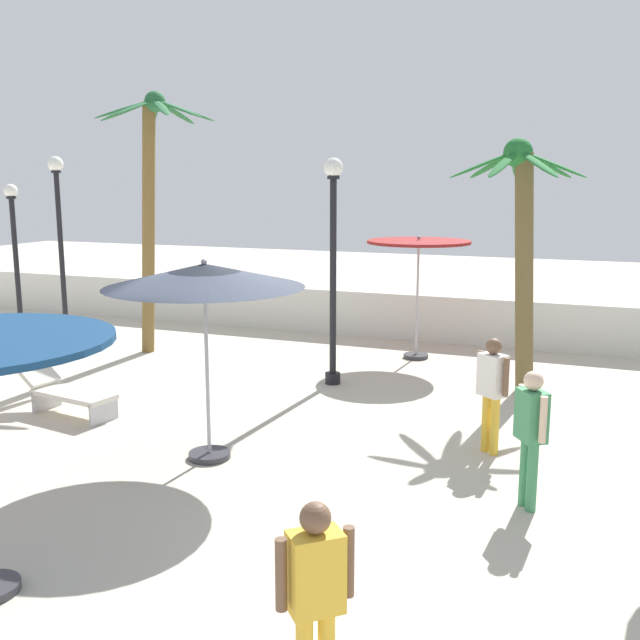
{
  "coord_description": "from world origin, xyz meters",
  "views": [
    {
      "loc": [
        4.32,
        -8.05,
        3.64
      ],
      "look_at": [
        0.0,
        2.89,
        1.4
      ],
      "focal_mm": 41.15,
      "sensor_mm": 36.0,
      "label": 1
    }
  ],
  "objects_px": {
    "lamp_post_3": "(16,253)",
    "patio_umbrella_3": "(204,278)",
    "guest_2": "(315,590)",
    "guest_0": "(492,384)",
    "lounge_chair_0": "(63,389)",
    "lamp_post_0": "(60,230)",
    "patio_umbrella_5": "(418,252)",
    "lamp_post_2": "(333,255)",
    "palm_tree_0": "(151,189)",
    "palm_tree_1": "(522,234)",
    "guest_1": "(531,427)"
  },
  "relations": [
    {
      "from": "patio_umbrella_5",
      "to": "lamp_post_2",
      "type": "height_order",
      "value": "lamp_post_2"
    },
    {
      "from": "guest_2",
      "to": "lounge_chair_0",
      "type": "bearing_deg",
      "value": 142.66
    },
    {
      "from": "patio_umbrella_5",
      "to": "lounge_chair_0",
      "type": "distance_m",
      "value": 7.35
    },
    {
      "from": "lamp_post_2",
      "to": "guest_1",
      "type": "distance_m",
      "value": 5.76
    },
    {
      "from": "guest_2",
      "to": "guest_0",
      "type": "bearing_deg",
      "value": 86.4
    },
    {
      "from": "patio_umbrella_3",
      "to": "guest_1",
      "type": "bearing_deg",
      "value": -0.16
    },
    {
      "from": "patio_umbrella_3",
      "to": "guest_1",
      "type": "relative_size",
      "value": 1.67
    },
    {
      "from": "patio_umbrella_3",
      "to": "patio_umbrella_5",
      "type": "relative_size",
      "value": 1.05
    },
    {
      "from": "lounge_chair_0",
      "to": "guest_2",
      "type": "relative_size",
      "value": 1.24
    },
    {
      "from": "patio_umbrella_3",
      "to": "guest_2",
      "type": "height_order",
      "value": "patio_umbrella_3"
    },
    {
      "from": "patio_umbrella_3",
      "to": "lamp_post_3",
      "type": "distance_m",
      "value": 9.63
    },
    {
      "from": "lamp_post_3",
      "to": "patio_umbrella_5",
      "type": "bearing_deg",
      "value": 8.12
    },
    {
      "from": "palm_tree_0",
      "to": "lamp_post_0",
      "type": "xyz_separation_m",
      "value": [
        -3.07,
        0.74,
        -0.96
      ]
    },
    {
      "from": "lamp_post_0",
      "to": "guest_2",
      "type": "distance_m",
      "value": 14.17
    },
    {
      "from": "lamp_post_2",
      "to": "guest_0",
      "type": "height_order",
      "value": "lamp_post_2"
    },
    {
      "from": "lounge_chair_0",
      "to": "guest_0",
      "type": "distance_m",
      "value": 6.62
    },
    {
      "from": "palm_tree_0",
      "to": "guest_0",
      "type": "height_order",
      "value": "palm_tree_0"
    },
    {
      "from": "lounge_chair_0",
      "to": "guest_0",
      "type": "height_order",
      "value": "guest_0"
    },
    {
      "from": "lounge_chair_0",
      "to": "guest_1",
      "type": "bearing_deg",
      "value": -6.59
    },
    {
      "from": "palm_tree_1",
      "to": "lamp_post_2",
      "type": "height_order",
      "value": "palm_tree_1"
    },
    {
      "from": "patio_umbrella_3",
      "to": "patio_umbrella_5",
      "type": "xyz_separation_m",
      "value": [
        1.17,
        6.51,
        -0.2
      ]
    },
    {
      "from": "guest_1",
      "to": "guest_2",
      "type": "height_order",
      "value": "guest_1"
    },
    {
      "from": "patio_umbrella_5",
      "to": "palm_tree_1",
      "type": "distance_m",
      "value": 2.83
    },
    {
      "from": "patio_umbrella_3",
      "to": "lounge_chair_0",
      "type": "distance_m",
      "value": 3.8
    },
    {
      "from": "lamp_post_2",
      "to": "guest_2",
      "type": "distance_m",
      "value": 8.56
    },
    {
      "from": "lounge_chair_0",
      "to": "guest_2",
      "type": "distance_m",
      "value": 7.83
    },
    {
      "from": "lounge_chair_0",
      "to": "guest_2",
      "type": "bearing_deg",
      "value": -37.34
    },
    {
      "from": "lounge_chair_0",
      "to": "lamp_post_2",
      "type": "bearing_deg",
      "value": 43.71
    },
    {
      "from": "lounge_chair_0",
      "to": "palm_tree_1",
      "type": "bearing_deg",
      "value": 31.67
    },
    {
      "from": "patio_umbrella_5",
      "to": "lamp_post_2",
      "type": "bearing_deg",
      "value": -110.45
    },
    {
      "from": "guest_1",
      "to": "lamp_post_3",
      "type": "bearing_deg",
      "value": 156.93
    },
    {
      "from": "lamp_post_3",
      "to": "guest_1",
      "type": "height_order",
      "value": "lamp_post_3"
    },
    {
      "from": "palm_tree_0",
      "to": "lamp_post_2",
      "type": "distance_m",
      "value": 4.61
    },
    {
      "from": "lamp_post_0",
      "to": "palm_tree_1",
      "type": "bearing_deg",
      "value": -4.67
    },
    {
      "from": "guest_1",
      "to": "palm_tree_1",
      "type": "bearing_deg",
      "value": 98.51
    },
    {
      "from": "guest_0",
      "to": "palm_tree_1",
      "type": "bearing_deg",
      "value": 91.09
    },
    {
      "from": "lamp_post_3",
      "to": "patio_umbrella_3",
      "type": "bearing_deg",
      "value": -32.64
    },
    {
      "from": "patio_umbrella_3",
      "to": "guest_1",
      "type": "xyz_separation_m",
      "value": [
        4.1,
        -0.01,
        -1.46
      ]
    },
    {
      "from": "patio_umbrella_5",
      "to": "palm_tree_1",
      "type": "height_order",
      "value": "palm_tree_1"
    },
    {
      "from": "lamp_post_0",
      "to": "guest_0",
      "type": "bearing_deg",
      "value": -21.16
    },
    {
      "from": "palm_tree_0",
      "to": "guest_1",
      "type": "height_order",
      "value": "palm_tree_0"
    },
    {
      "from": "lamp_post_2",
      "to": "guest_2",
      "type": "height_order",
      "value": "lamp_post_2"
    },
    {
      "from": "palm_tree_1",
      "to": "guest_0",
      "type": "height_order",
      "value": "palm_tree_1"
    },
    {
      "from": "palm_tree_0",
      "to": "palm_tree_1",
      "type": "height_order",
      "value": "palm_tree_0"
    },
    {
      "from": "palm_tree_1",
      "to": "guest_0",
      "type": "xyz_separation_m",
      "value": [
        0.06,
        -3.26,
        -1.8
      ]
    },
    {
      "from": "lamp_post_0",
      "to": "guest_1",
      "type": "xyz_separation_m",
      "value": [
        11.3,
        -5.7,
        -1.55
      ]
    },
    {
      "from": "patio_umbrella_5",
      "to": "guest_2",
      "type": "bearing_deg",
      "value": -79.53
    },
    {
      "from": "patio_umbrella_3",
      "to": "lamp_post_0",
      "type": "height_order",
      "value": "lamp_post_0"
    },
    {
      "from": "lounge_chair_0",
      "to": "lamp_post_0",
      "type": "bearing_deg",
      "value": 130.05
    },
    {
      "from": "patio_umbrella_5",
      "to": "guest_2",
      "type": "height_order",
      "value": "patio_umbrella_5"
    }
  ]
}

